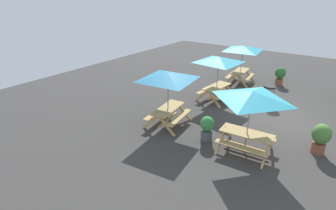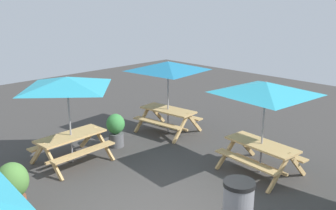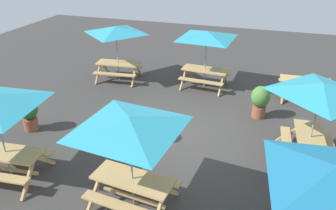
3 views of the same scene
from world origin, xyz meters
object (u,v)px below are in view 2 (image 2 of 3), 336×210
(picnic_table_2, at_px, (168,71))
(potted_plant_0, at_px, (116,129))
(picnic_table_6, at_px, (265,95))
(trash_bin_gray, at_px, (238,206))
(picnic_table_5, at_px, (67,89))
(potted_plant_2, at_px, (13,186))

(picnic_table_2, height_order, potted_plant_0, picnic_table_2)
(picnic_table_6, distance_m, trash_bin_gray, 2.99)
(picnic_table_5, bearing_deg, picnic_table_6, 125.12)
(picnic_table_2, bearing_deg, potted_plant_2, 96.66)
(picnic_table_6, xyz_separation_m, potted_plant_2, (2.39, 5.11, -1.35))
(picnic_table_6, relative_size, trash_bin_gray, 2.87)
(picnic_table_5, height_order, trash_bin_gray, picnic_table_5)
(trash_bin_gray, distance_m, potted_plant_2, 4.34)
(potted_plant_2, bearing_deg, potted_plant_0, -67.63)
(picnic_table_2, relative_size, potted_plant_2, 2.51)
(picnic_table_2, relative_size, potted_plant_0, 2.86)
(picnic_table_5, bearing_deg, potted_plant_2, 30.63)
(trash_bin_gray, bearing_deg, picnic_table_5, 7.10)
(potted_plant_0, xyz_separation_m, potted_plant_2, (-1.49, 3.62, 0.11))
(trash_bin_gray, bearing_deg, picnic_table_6, -67.45)
(picnic_table_5, bearing_deg, picnic_table_2, 175.17)
(picnic_table_6, height_order, potted_plant_0, picnic_table_6)
(picnic_table_2, relative_size, trash_bin_gray, 2.87)
(picnic_table_5, relative_size, picnic_table_6, 0.83)
(picnic_table_2, bearing_deg, trash_bin_gray, 142.22)
(picnic_table_6, height_order, potted_plant_2, picnic_table_6)
(picnic_table_5, height_order, potted_plant_0, picnic_table_5)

